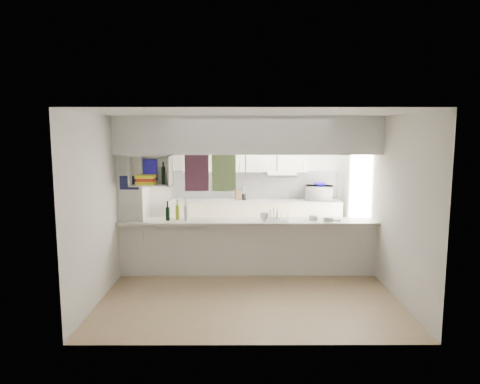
{
  "coord_description": "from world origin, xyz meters",
  "views": [
    {
      "loc": [
        -0.15,
        -6.87,
        2.33
      ],
      "look_at": [
        -0.13,
        0.5,
        1.32
      ],
      "focal_mm": 32.0,
      "sensor_mm": 36.0,
      "label": 1
    }
  ],
  "objects_px": {
    "dish_rack": "(276,215)",
    "microwave": "(319,193)",
    "bowl": "(320,184)",
    "wine_bottles": "(178,212)"
  },
  "relations": [
    {
      "from": "microwave",
      "to": "bowl",
      "type": "xyz_separation_m",
      "value": [
        0.0,
        -0.03,
        0.19
      ]
    },
    {
      "from": "dish_rack",
      "to": "wine_bottles",
      "type": "distance_m",
      "value": 1.61
    },
    {
      "from": "dish_rack",
      "to": "microwave",
      "type": "bearing_deg",
      "value": 65.31
    },
    {
      "from": "microwave",
      "to": "bowl",
      "type": "height_order",
      "value": "bowl"
    },
    {
      "from": "microwave",
      "to": "dish_rack",
      "type": "xyz_separation_m",
      "value": [
        -1.1,
        -2.1,
        -0.07
      ]
    },
    {
      "from": "microwave",
      "to": "wine_bottles",
      "type": "distance_m",
      "value": 3.43
    },
    {
      "from": "microwave",
      "to": "bowl",
      "type": "bearing_deg",
      "value": 111.39
    },
    {
      "from": "bowl",
      "to": "wine_bottles",
      "type": "distance_m",
      "value": 3.42
    },
    {
      "from": "microwave",
      "to": "wine_bottles",
      "type": "bearing_deg",
      "value": 52.59
    },
    {
      "from": "bowl",
      "to": "dish_rack",
      "type": "relative_size",
      "value": 0.63
    }
  ]
}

